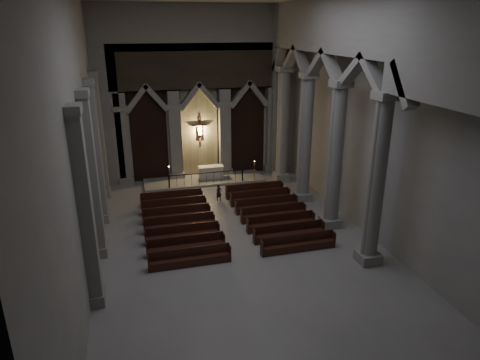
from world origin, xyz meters
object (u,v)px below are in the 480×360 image
(pews, at_px, (228,220))
(worshipper, at_px, (219,193))
(altar_rail, at_px, (206,177))
(candle_stand_right, at_px, (254,177))
(altar, at_px, (211,172))
(candle_stand_left, at_px, (170,182))

(pews, bearing_deg, worshipper, 85.56)
(altar_rail, relative_size, candle_stand_right, 3.25)
(altar, xyz_separation_m, pews, (-0.55, -7.54, -0.33))
(worshipper, bearing_deg, candle_stand_left, 121.69)
(pews, height_order, worshipper, worshipper)
(worshipper, bearing_deg, candle_stand_right, 28.83)
(candle_stand_right, relative_size, worshipper, 1.53)
(candle_stand_left, distance_m, worshipper, 4.13)
(pews, distance_m, worshipper, 3.62)
(candle_stand_left, bearing_deg, candle_stand_right, -3.75)
(altar_rail, bearing_deg, worshipper, -84.27)
(altar_rail, height_order, candle_stand_right, candle_stand_right)
(altar_rail, relative_size, pews, 0.57)
(candle_stand_right, distance_m, worshipper, 4.10)
(altar, relative_size, pews, 0.19)
(candle_stand_left, distance_m, candle_stand_right, 5.96)
(candle_stand_left, bearing_deg, altar, 16.64)
(altar_rail, bearing_deg, candle_stand_left, 174.58)
(candle_stand_left, height_order, candle_stand_right, candle_stand_right)
(altar_rail, distance_m, pews, 6.40)
(candle_stand_right, bearing_deg, altar, 155.52)
(altar_rail, relative_size, candle_stand_left, 3.31)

